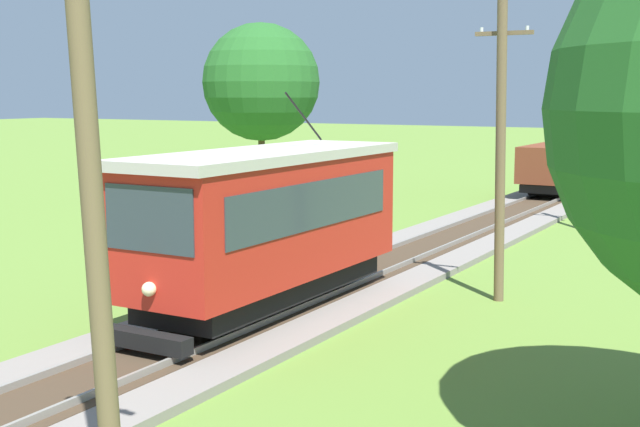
{
  "coord_description": "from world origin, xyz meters",
  "views": [
    {
      "loc": [
        10.51,
        2.31,
        5.07
      ],
      "look_at": [
        -0.13,
        20.88,
        2.06
      ],
      "focal_mm": 47.83,
      "sensor_mm": 36.0,
      "label": 1
    }
  ],
  "objects_px": {
    "freight_car": "(555,167)",
    "utility_pole_near_tram": "(91,177)",
    "utility_pole_far": "(604,136)",
    "red_tram": "(268,222)",
    "utility_pole_mid": "(501,148)",
    "tree_left_near": "(261,82)"
  },
  "relations": [
    {
      "from": "utility_pole_near_tram",
      "to": "freight_car",
      "type": "bearing_deg",
      "value": 96.78
    },
    {
      "from": "freight_car",
      "to": "tree_left_near",
      "type": "bearing_deg",
      "value": -151.87
    },
    {
      "from": "red_tram",
      "to": "utility_pole_near_tram",
      "type": "distance_m",
      "value": 10.6
    },
    {
      "from": "freight_car",
      "to": "utility_pole_far",
      "type": "height_order",
      "value": "utility_pole_far"
    },
    {
      "from": "utility_pole_near_tram",
      "to": "utility_pole_mid",
      "type": "xyz_separation_m",
      "value": [
        -0.0,
        13.45,
        -0.45
      ]
    },
    {
      "from": "utility_pole_far",
      "to": "utility_pole_near_tram",
      "type": "bearing_deg",
      "value": -90.0
    },
    {
      "from": "red_tram",
      "to": "utility_pole_mid",
      "type": "height_order",
      "value": "utility_pole_mid"
    },
    {
      "from": "utility_pole_near_tram",
      "to": "tree_left_near",
      "type": "xyz_separation_m",
      "value": [
        -16.62,
        28.04,
        1.39
      ]
    },
    {
      "from": "utility_pole_mid",
      "to": "tree_left_near",
      "type": "distance_m",
      "value": 22.19
    },
    {
      "from": "utility_pole_near_tram",
      "to": "utility_pole_mid",
      "type": "distance_m",
      "value": 13.46
    },
    {
      "from": "utility_pole_mid",
      "to": "tree_left_near",
      "type": "height_order",
      "value": "tree_left_near"
    },
    {
      "from": "utility_pole_near_tram",
      "to": "utility_pole_mid",
      "type": "bearing_deg",
      "value": 90.0
    },
    {
      "from": "utility_pole_near_tram",
      "to": "tree_left_near",
      "type": "relative_size",
      "value": 0.98
    },
    {
      "from": "freight_car",
      "to": "utility_pole_far",
      "type": "bearing_deg",
      "value": -66.37
    },
    {
      "from": "tree_left_near",
      "to": "freight_car",
      "type": "bearing_deg",
      "value": 28.13
    },
    {
      "from": "red_tram",
      "to": "utility_pole_mid",
      "type": "distance_m",
      "value": 5.89
    },
    {
      "from": "red_tram",
      "to": "utility_pole_near_tram",
      "type": "xyz_separation_m",
      "value": [
        4.12,
        -9.55,
        2.03
      ]
    },
    {
      "from": "utility_pole_near_tram",
      "to": "tree_left_near",
      "type": "distance_m",
      "value": 32.62
    },
    {
      "from": "freight_car",
      "to": "tree_left_near",
      "type": "xyz_separation_m",
      "value": [
        -12.49,
        -6.68,
        4.06
      ]
    },
    {
      "from": "freight_car",
      "to": "utility_pole_near_tram",
      "type": "bearing_deg",
      "value": -83.22
    },
    {
      "from": "red_tram",
      "to": "tree_left_near",
      "type": "relative_size",
      "value": 1.01
    },
    {
      "from": "red_tram",
      "to": "utility_pole_near_tram",
      "type": "bearing_deg",
      "value": -66.65
    }
  ]
}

